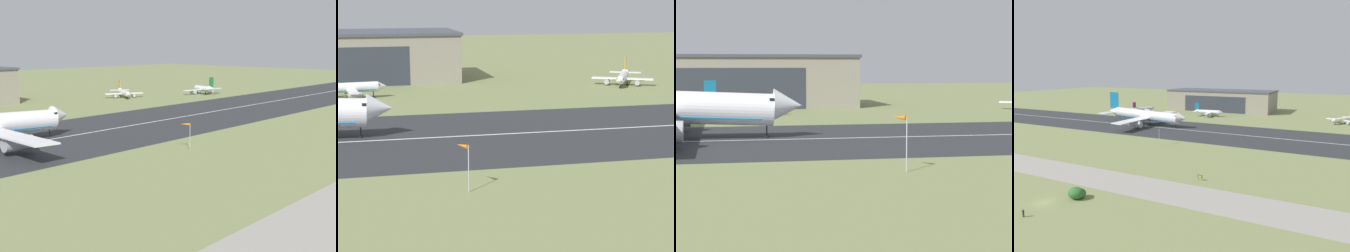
# 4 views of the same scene
# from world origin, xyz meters

# --- Properties ---
(ground_plane) EXTENTS (748.80, 748.80, 0.00)m
(ground_plane) POSITION_xyz_m (0.00, 50.83, 0.00)
(ground_plane) COLOR #7A8451
(runway_strip) EXTENTS (508.80, 50.92, 0.06)m
(runway_strip) POSITION_xyz_m (0.00, 101.65, 0.03)
(runway_strip) COLOR #2B2D30
(runway_strip) RESTS_ON ground_plane
(runway_centreline) EXTENTS (457.92, 0.70, 0.01)m
(runway_centreline) POSITION_xyz_m (0.00, 101.65, 0.07)
(runway_centreline) COLOR silver
(runway_centreline) RESTS_ON runway_strip
(airplane_parked_west) EXTENTS (18.60, 21.97, 7.90)m
(airplane_parked_west) POSITION_xyz_m (59.30, 163.64, 2.44)
(airplane_parked_west) COLOR white
(airplane_parked_west) RESTS_ON ground_plane
(airplane_parked_far_east) EXTENTS (24.41, 17.62, 9.07)m
(airplane_parked_far_east) POSITION_xyz_m (99.28, 145.77, 2.72)
(airplane_parked_far_east) COLOR silver
(airplane_parked_far_east) RESTS_ON ground_plane
(windsock_pole) EXTENTS (1.72, 2.25, 6.86)m
(windsock_pole) POSITION_xyz_m (-8.01, 65.73, 6.11)
(windsock_pole) COLOR #B7B7BC
(windsock_pole) RESTS_ON ground_plane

